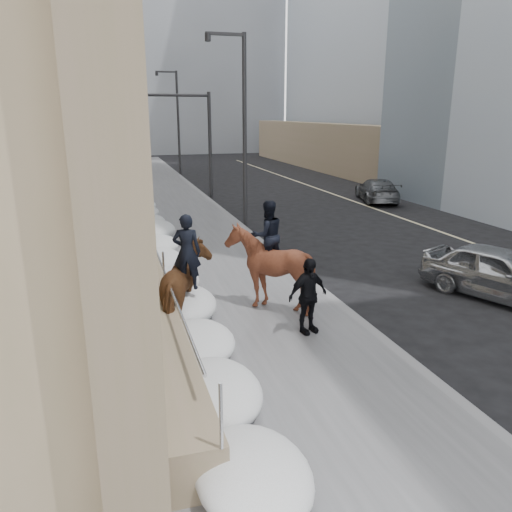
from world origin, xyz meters
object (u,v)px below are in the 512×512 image
at_px(mounted_horse_left, 186,285).
at_px(car_silver, 501,273).
at_px(pedestrian, 308,296).
at_px(car_grey, 377,190).
at_px(mounted_horse_right, 269,264).

height_order(mounted_horse_left, car_silver, mounted_horse_left).
xyz_separation_m(pedestrian, car_grey, (10.56, 15.47, -0.33)).
distance_m(mounted_horse_right, pedestrian, 1.72).
bearing_deg(mounted_horse_right, car_grey, -134.51).
bearing_deg(car_grey, mounted_horse_left, 64.37).
relative_size(car_silver, car_grey, 0.94).
bearing_deg(mounted_horse_right, pedestrian, 96.66).
distance_m(mounted_horse_right, car_grey, 17.63).
bearing_deg(car_silver, mounted_horse_left, 155.18).
distance_m(pedestrian, car_silver, 5.96).
distance_m(car_silver, car_grey, 15.44).
bearing_deg(car_silver, car_grey, 49.52).
bearing_deg(car_silver, mounted_horse_right, 148.96).
height_order(mounted_horse_right, pedestrian, mounted_horse_right).
bearing_deg(car_grey, pedestrian, 72.26).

